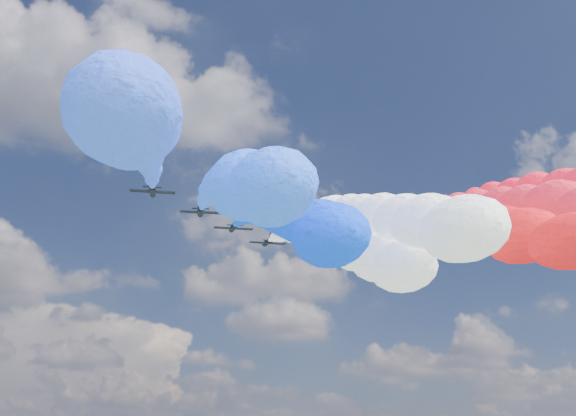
{
  "coord_description": "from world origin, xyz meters",
  "views": [
    {
      "loc": [
        -27.34,
        -147.83,
        48.77
      ],
      "look_at": [
        0.0,
        4.0,
        103.59
      ],
      "focal_mm": 44.63,
      "sensor_mm": 36.0,
      "label": 1
    }
  ],
  "objects": [
    {
      "name": "trail_1",
      "position": [
        -19.88,
        -47.96,
        84.98
      ],
      "size": [
        7.17,
        101.32,
        38.61
      ],
      "primitive_type": null,
      "color": "#2358FF"
    },
    {
      "name": "trail_4",
      "position": [
        -1.56,
        -27.11,
        84.98
      ],
      "size": [
        7.17,
        101.32,
        38.61
      ],
      "primitive_type": null,
      "color": "white"
    },
    {
      "name": "jet_4",
      "position": [
        -1.56,
        25.14,
        101.59
      ],
      "size": [
        9.56,
        12.91,
        4.8
      ],
      "primitive_type": null,
      "rotation": [
        0.17,
        0.0,
        0.03
      ],
      "color": "black"
    },
    {
      "name": "jet_7",
      "position": [
        31.15,
        -6.95,
        101.59
      ],
      "size": [
        9.4,
        12.79,
        4.8
      ],
      "primitive_type": null,
      "rotation": [
        0.17,
        0.0,
        -0.01
      ],
      "color": "black"
    },
    {
      "name": "trail_3",
      "position": [
        -0.76,
        -40.58,
        84.98
      ],
      "size": [
        7.17,
        101.32,
        38.61
      ],
      "primitive_type": null,
      "color": "white"
    },
    {
      "name": "jet_6",
      "position": [
        22.45,
        3.53,
        101.59
      ],
      "size": [
        10.1,
        13.29,
        4.8
      ],
      "primitive_type": null,
      "rotation": [
        0.17,
        0.0,
        0.07
      ],
      "color": "black"
    },
    {
      "name": "trail_6",
      "position": [
        22.45,
        -48.73,
        84.98
      ],
      "size": [
        7.17,
        101.32,
        38.61
      ],
      "primitive_type": null,
      "color": "red"
    },
    {
      "name": "trail_2",
      "position": [
        -11.43,
        -37.69,
        84.98
      ],
      "size": [
        7.17,
        101.32,
        38.61
      ],
      "primitive_type": null,
      "color": "#0938F3"
    },
    {
      "name": "trail_0",
      "position": [
        -30.43,
        -59.28,
        84.98
      ],
      "size": [
        7.17,
        101.32,
        38.61
      ],
      "primitive_type": null,
      "color": "blue"
    },
    {
      "name": "jet_3",
      "position": [
        -0.76,
        11.67,
        101.59
      ],
      "size": [
        9.31,
        12.72,
        4.8
      ],
      "primitive_type": null,
      "rotation": [
        0.17,
        0.0,
        0.0
      ],
      "color": "black"
    },
    {
      "name": "jet_2",
      "position": [
        -11.43,
        14.57,
        101.59
      ],
      "size": [
        9.29,
        12.71,
        4.8
      ],
      "primitive_type": null,
      "rotation": [
        0.17,
        0.0,
        -0.0
      ],
      "color": "black"
    },
    {
      "name": "jet_0",
      "position": [
        -30.43,
        -7.03,
        101.59
      ],
      "size": [
        9.3,
        12.72,
        4.8
      ],
      "primitive_type": null,
      "rotation": [
        0.17,
        0.0,
        -0.0
      ],
      "color": "black"
    },
    {
      "name": "jet_1",
      "position": [
        -19.88,
        4.29,
        101.59
      ],
      "size": [
        9.83,
        13.1,
        4.8
      ],
      "primitive_type": null,
      "rotation": [
        0.17,
        0.0,
        -0.05
      ],
      "color": "black"
    },
    {
      "name": "trail_7",
      "position": [
        31.15,
        -59.2,
        84.98
      ],
      "size": [
        7.17,
        101.32,
        38.61
      ],
      "primitive_type": null,
      "color": "red"
    },
    {
      "name": "trail_5",
      "position": [
        12.13,
        -38.59,
        84.98
      ],
      "size": [
        7.17,
        101.32,
        38.61
      ],
      "primitive_type": null,
      "color": "red"
    },
    {
      "name": "jet_5",
      "position": [
        12.13,
        13.66,
        101.59
      ],
      "size": [
        9.31,
        12.73,
        4.8
      ],
      "primitive_type": null,
      "rotation": [
        0.17,
        0.0,
        -0.01
      ],
      "color": "black"
    }
  ]
}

